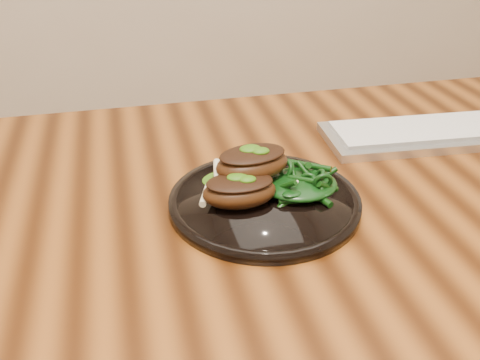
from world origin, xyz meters
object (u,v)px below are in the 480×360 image
plate (265,201)px  keyboard (451,131)px  lamb_chop_front (239,190)px  desk (287,250)px  greens_heap (300,180)px

plate → keyboard: bearing=21.1°
plate → keyboard: 0.40m
lamb_chop_front → keyboard: 0.43m
desk → plate: bearing=-173.2°
greens_heap → keyboard: (0.32, 0.14, -0.02)m
greens_heap → lamb_chop_front: bearing=-171.2°
desk → keyboard: size_ratio=3.63×
desk → lamb_chop_front: size_ratio=15.57×
lamb_chop_front → keyboard: (0.41, 0.15, -0.03)m
keyboard → greens_heap: bearing=-156.6°
desk → lamb_chop_front: bearing=-169.8°
desk → plate: 0.10m
lamb_chop_front → greens_heap: (0.09, 0.01, -0.00)m
lamb_chop_front → greens_heap: size_ratio=1.00×
desk → plate: (-0.04, -0.00, 0.09)m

